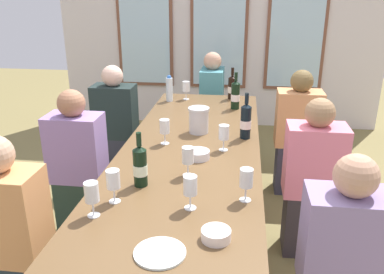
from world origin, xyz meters
The scene contains 27 objects.
ground_plane centered at (0.00, 0.00, 0.00)m, with size 12.00×12.00×0.00m, color olive.
back_wall_with_windows centered at (0.00, 2.73, 1.45)m, with size 4.12×0.10×2.90m.
dining_table centered at (0.00, 0.00, 0.68)m, with size 0.92×2.80×0.74m.
white_plate_0 centered at (0.03, -1.16, 0.74)m, with size 0.21×0.21×0.01m, color white.
metal_pitcher centered at (0.02, 0.29, 0.84)m, with size 0.16×0.16×0.19m.
wine_bottle_0 centered at (0.36, 0.22, 0.87)m, with size 0.08×0.08×0.33m.
wine_bottle_1 centered at (0.23, 1.28, 0.85)m, with size 0.08×0.08×0.30m.
wine_bottle_2 centered at (-0.20, -0.58, 0.86)m, with size 0.08×0.08×0.30m.
wine_bottle_3 centered at (0.27, 0.94, 0.87)m, with size 0.08×0.08×0.32m.
tasting_bowl_0 centered at (0.07, -0.18, 0.77)m, with size 0.15×0.15×0.05m, color white.
tasting_bowl_1 centered at (0.24, -1.04, 0.76)m, with size 0.13×0.13×0.05m, color white.
water_bottle centered at (-0.35, 1.12, 0.85)m, with size 0.06×0.06×0.24m.
wine_glass_0 centered at (-0.28, -0.78, 0.86)m, with size 0.07×0.07×0.17m.
wine_glass_1 centered at (0.10, -0.79, 0.86)m, with size 0.07×0.07×0.17m.
wine_glass_2 centered at (-0.18, 0.04, 0.86)m, with size 0.07×0.07×0.17m.
wine_glass_3 centered at (0.37, -0.68, 0.86)m, with size 0.07×0.07×0.17m.
wine_glass_4 centered at (0.04, -0.43, 0.86)m, with size 0.07×0.07×0.17m.
wine_glass_5 centered at (-0.20, 1.20, 0.86)m, with size 0.07×0.07×0.17m.
wine_glass_6 centered at (-0.34, -0.92, 0.86)m, with size 0.07×0.07×0.17m.
wine_glass_7 centered at (0.22, -0.03, 0.86)m, with size 0.07×0.07×0.17m.
seated_person_0 centered at (-0.82, 0.89, 0.53)m, with size 0.38×0.24×1.11m.
seated_person_1 centered at (0.82, 0.89, 0.53)m, with size 0.38×0.24×1.11m.
seated_person_2 centered at (-0.82, -0.89, 0.53)m, with size 0.38×0.24×1.11m.
seated_person_3 centered at (0.82, -0.91, 0.53)m, with size 0.38×0.24×1.11m.
seated_person_4 centered at (-0.82, 0.00, 0.53)m, with size 0.38×0.24×1.11m.
seated_person_5 centered at (0.82, -0.01, 0.53)m, with size 0.38×0.24×1.11m.
seated_person_6 centered at (0.00, 1.75, 0.53)m, with size 0.24×0.38×1.11m.
Camera 1 is at (0.33, -2.49, 1.76)m, focal length 37.62 mm.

